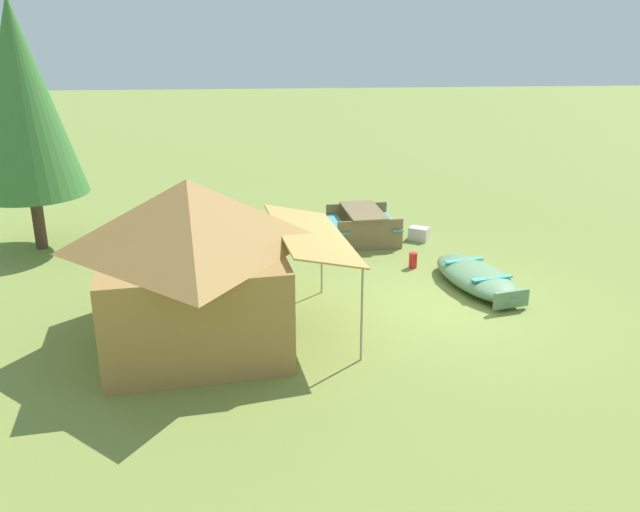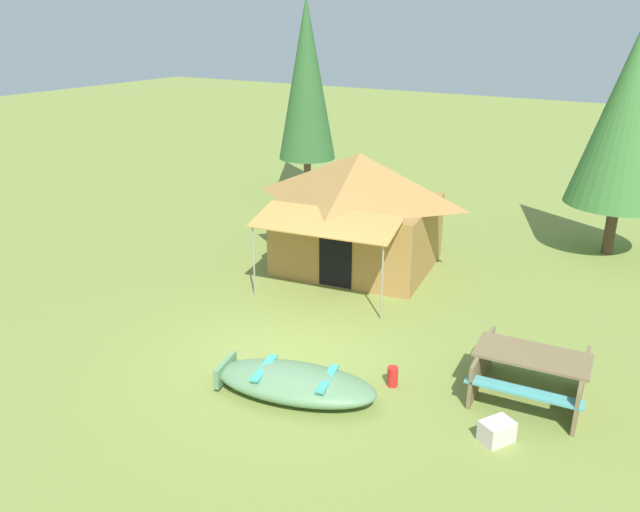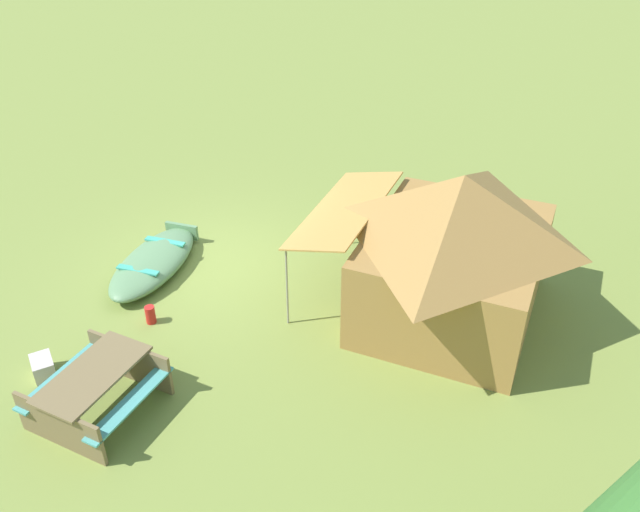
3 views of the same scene
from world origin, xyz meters
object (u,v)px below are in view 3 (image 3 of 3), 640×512
Objects in this scene: cooler_box at (43,367)px; beached_rowboat at (153,262)px; canvas_cabin_tent at (455,245)px; picnic_table at (96,387)px; fuel_can at (150,315)px.

beached_rowboat is at bearing -170.92° from cooler_box.
canvas_cabin_tent is 7.05m from cooler_box.
canvas_cabin_tent is 6.19m from picnic_table.
picnic_table is 1.41m from cooler_box.
picnic_table is 4.01× the size of cooler_box.
fuel_can is at bearing 40.57° from beached_rowboat.
fuel_can is at bearing -55.75° from canvas_cabin_tent.
fuel_can is (2.99, -4.39, -1.26)m from canvas_cabin_tent.
fuel_can is (1.22, 1.05, -0.06)m from beached_rowboat.
canvas_cabin_tent reaches higher than beached_rowboat.
beached_rowboat is 8.41× the size of fuel_can.
beached_rowboat is 1.55× the size of picnic_table.
cooler_box is 1.36× the size of fuel_can.
canvas_cabin_tent is 2.48× the size of picnic_table.
beached_rowboat is at bearing -139.43° from fuel_can.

